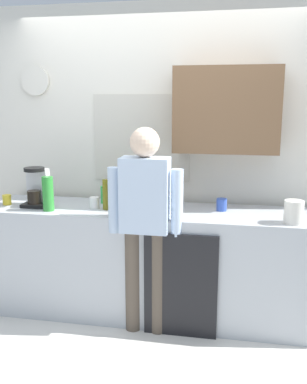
# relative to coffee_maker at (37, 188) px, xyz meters

# --- Properties ---
(ground_plane) EXTENTS (8.00, 8.00, 0.00)m
(ground_plane) POSITION_rel_coffee_maker_xyz_m (0.99, -0.26, -1.06)
(ground_plane) COLOR silver
(kitchen_counter) EXTENTS (2.79, 0.64, 0.91)m
(kitchen_counter) POSITION_rel_coffee_maker_xyz_m (0.99, 0.04, -0.60)
(kitchen_counter) COLOR #B2B7BC
(kitchen_counter) RESTS_ON ground_plane
(dishwasher_panel) EXTENTS (0.56, 0.02, 0.82)m
(dishwasher_panel) POSITION_rel_coffee_maker_xyz_m (1.27, -0.30, -0.65)
(dishwasher_panel) COLOR black
(dishwasher_panel) RESTS_ON ground_plane
(back_wall_assembly) EXTENTS (4.39, 0.42, 2.60)m
(back_wall_assembly) POSITION_rel_coffee_maker_xyz_m (1.06, 0.44, 0.30)
(back_wall_assembly) COLOR silver
(back_wall_assembly) RESTS_ON ground_plane
(coffee_maker) EXTENTS (0.20, 0.20, 0.33)m
(coffee_maker) POSITION_rel_coffee_maker_xyz_m (0.00, 0.00, 0.00)
(coffee_maker) COLOR black
(coffee_maker) RESTS_ON kitchen_counter
(bottle_red_vinegar) EXTENTS (0.06, 0.06, 0.22)m
(bottle_red_vinegar) POSITION_rel_coffee_maker_xyz_m (1.03, 0.18, -0.04)
(bottle_red_vinegar) COLOR maroon
(bottle_red_vinegar) RESTS_ON kitchen_counter
(bottle_clear_soda) EXTENTS (0.09, 0.09, 0.28)m
(bottle_clear_soda) POSITION_rel_coffee_maker_xyz_m (0.17, -0.15, -0.01)
(bottle_clear_soda) COLOR #2D8C33
(bottle_clear_soda) RESTS_ON kitchen_counter
(bottle_olive_oil) EXTENTS (0.06, 0.06, 0.25)m
(bottle_olive_oil) POSITION_rel_coffee_maker_xyz_m (0.62, -0.02, -0.02)
(bottle_olive_oil) COLOR olive
(bottle_olive_oil) RESTS_ON kitchen_counter
(bottle_amber_beer) EXTENTS (0.06, 0.06, 0.23)m
(bottle_amber_beer) POSITION_rel_coffee_maker_xyz_m (1.15, -0.01, -0.03)
(bottle_amber_beer) COLOR brown
(bottle_amber_beer) RESTS_ON kitchen_counter
(cup_white_mug) EXTENTS (0.08, 0.08, 0.09)m
(cup_white_mug) POSITION_rel_coffee_maker_xyz_m (0.51, -0.01, -0.10)
(cup_white_mug) COLOR white
(cup_white_mug) RESTS_ON kitchen_counter
(cup_yellow_cup) EXTENTS (0.07, 0.07, 0.08)m
(cup_yellow_cup) POSITION_rel_coffee_maker_xyz_m (-0.27, -0.02, -0.10)
(cup_yellow_cup) COLOR yellow
(cup_yellow_cup) RESTS_ON kitchen_counter
(cup_blue_mug) EXTENTS (0.08, 0.08, 0.10)m
(cup_blue_mug) POSITION_rel_coffee_maker_xyz_m (1.55, 0.11, -0.10)
(cup_blue_mug) COLOR #3351B2
(cup_blue_mug) RESTS_ON kitchen_counter
(mixing_bowl) EXTENTS (0.22, 0.22, 0.08)m
(mixing_bowl) POSITION_rel_coffee_maker_xyz_m (0.83, 0.17, -0.11)
(mixing_bowl) COLOR orange
(mixing_bowl) RESTS_ON kitchen_counter
(potted_plant) EXTENTS (0.15, 0.15, 0.23)m
(potted_plant) POSITION_rel_coffee_maker_xyz_m (0.95, -0.08, -0.01)
(potted_plant) COLOR #9E5638
(potted_plant) RESTS_ON kitchen_counter
(dish_soap) EXTENTS (0.06, 0.06, 0.18)m
(dish_soap) POSITION_rel_coffee_maker_xyz_m (0.53, 0.18, -0.07)
(dish_soap) COLOR green
(dish_soap) RESTS_ON kitchen_counter
(storage_canister) EXTENTS (0.14, 0.14, 0.17)m
(storage_canister) POSITION_rel_coffee_maker_xyz_m (2.07, -0.16, -0.06)
(storage_canister) COLOR silver
(storage_canister) RESTS_ON kitchen_counter
(person_at_sink) EXTENTS (0.57, 0.22, 1.60)m
(person_at_sink) POSITION_rel_coffee_maker_xyz_m (0.99, -0.26, -0.11)
(person_at_sink) COLOR brown
(person_at_sink) RESTS_ON ground_plane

